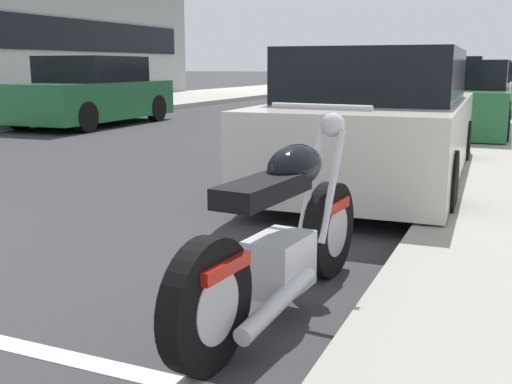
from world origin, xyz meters
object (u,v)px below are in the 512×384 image
at_px(parked_car_behind_motorcycle, 378,122).
at_px(car_opposite_curb, 92,93).
at_px(parked_car_mid_block, 472,91).
at_px(parked_car_at_intersection, 492,81).
at_px(crossing_truck, 451,71).
at_px(parked_car_near_corner, 477,84).
at_px(parked_motorcycle, 282,238).
at_px(parked_car_across_street, 457,101).

height_order(parked_car_behind_motorcycle, car_opposite_curb, car_opposite_curb).
height_order(parked_car_mid_block, parked_car_at_intersection, parked_car_at_intersection).
bearing_deg(crossing_truck, parked_car_near_corner, 97.26).
bearing_deg(parked_car_at_intersection, parked_motorcycle, 177.41).
distance_m(parked_car_across_street, crossing_truck, 27.39).
relative_size(parked_motorcycle, car_opposite_curb, 0.47).
bearing_deg(parked_motorcycle, parked_car_across_street, 5.14).
xyz_separation_m(parked_motorcycle, parked_car_at_intersection, (25.43, 0.09, 0.26)).
relative_size(parked_motorcycle, parked_car_at_intersection, 0.47).
xyz_separation_m(parked_car_across_street, parked_car_near_corner, (11.13, 0.35, 0.01)).
height_order(parked_car_behind_motorcycle, crossing_truck, crossing_truck).
relative_size(parked_car_across_street, parked_car_near_corner, 0.93).
bearing_deg(parked_car_across_street, car_opposite_curb, 94.69).
distance_m(parked_car_mid_block, parked_car_near_corner, 5.93).
distance_m(parked_car_across_street, parked_car_near_corner, 11.13).
bearing_deg(parked_car_behind_motorcycle, parked_motorcycle, -177.44).
height_order(parked_motorcycle, car_opposite_curb, car_opposite_curb).
relative_size(parked_car_near_corner, car_opposite_curb, 1.08).
distance_m(parked_car_behind_motorcycle, car_opposite_curb, 8.64).
height_order(parked_motorcycle, crossing_truck, crossing_truck).
distance_m(parked_motorcycle, parked_car_at_intersection, 25.43).
height_order(crossing_truck, car_opposite_curb, crossing_truck).
bearing_deg(parked_car_across_street, parked_motorcycle, 178.99).
distance_m(parked_motorcycle, parked_car_across_street, 9.04).
height_order(parked_car_behind_motorcycle, parked_car_mid_block, parked_car_behind_motorcycle).
relative_size(parked_car_mid_block, car_opposite_curb, 1.04).
xyz_separation_m(parked_car_mid_block, parked_car_at_intersection, (11.18, 0.01, 0.01)).
bearing_deg(parked_car_behind_motorcycle, parked_car_at_intersection, -2.84).
bearing_deg(parked_car_mid_block, car_opposite_curb, 125.12).
relative_size(parked_car_near_corner, parked_car_at_intersection, 1.07).
bearing_deg(crossing_truck, car_opposite_curb, 78.45).
height_order(parked_car_near_corner, parked_car_at_intersection, parked_car_at_intersection).
xyz_separation_m(crossing_truck, car_opposite_curb, (-27.99, 4.79, -0.26)).
height_order(parked_car_at_intersection, crossing_truck, crossing_truck).
height_order(parked_motorcycle, parked_car_near_corner, parked_car_near_corner).
xyz_separation_m(parked_car_across_street, parked_car_at_intersection, (16.38, 0.11, 0.01)).
xyz_separation_m(parked_motorcycle, crossing_truck, (36.27, 2.91, 0.55)).
bearing_deg(parked_car_near_corner, parked_car_mid_block, -176.99).
bearing_deg(parked_car_at_intersection, car_opposite_curb, 153.25).
relative_size(parked_car_across_street, parked_car_at_intersection, 1.00).
bearing_deg(parked_motorcycle, parked_car_near_corner, 6.21).
xyz_separation_m(parked_car_near_corner, car_opposite_curb, (-11.88, 7.37, 0.03)).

